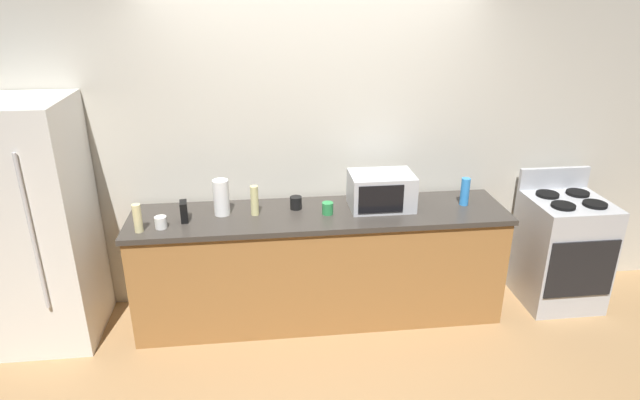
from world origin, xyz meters
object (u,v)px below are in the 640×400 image
bottle_hand_soap (138,218)px  mug_black (296,203)px  paper_towel_roll (221,197)px  bottle_spray_cleaner (465,192)px  cordless_phone (184,211)px  mug_white (161,222)px  mug_green (328,208)px  bottle_vinegar (255,201)px  refrigerator (34,226)px  stove_range (561,250)px  microwave (381,191)px

bottle_hand_soap → mug_black: bearing=14.1°
paper_towel_roll → bottle_spray_cleaner: (1.86, -0.03, -0.03)m
bottle_hand_soap → mug_black: bottle_hand_soap is taller
cordless_phone → mug_white: (-0.15, -0.10, -0.03)m
cordless_phone → mug_green: 1.05m
bottle_spray_cleaner → mug_black: 1.31m
cordless_phone → bottle_vinegar: bottle_vinegar is taller
refrigerator → bottle_hand_soap: size_ratio=8.88×
stove_range → mug_green: stove_range is taller
cordless_phone → mug_black: 0.83m
refrigerator → mug_green: bearing=-1.0°
cordless_phone → mug_white: 0.18m
microwave → bottle_hand_soap: size_ratio=2.37×
paper_towel_roll → mug_green: bearing=-6.3°
refrigerator → bottle_spray_cleaner: 3.18m
bottle_hand_soap → microwave: bearing=7.6°
cordless_phone → bottle_spray_cleaner: bearing=-5.1°
bottle_spray_cleaner → mug_green: size_ratio=2.37×
microwave → bottle_vinegar: (-0.96, -0.03, -0.02)m
bottle_hand_soap → mug_white: bottle_hand_soap is taller
microwave → mug_green: microwave is taller
bottle_vinegar → mug_black: bottle_vinegar is taller
cordless_phone → mug_white: cordless_phone is taller
bottle_hand_soap → bottle_spray_cleaner: (2.41, 0.21, 0.01)m
bottle_hand_soap → mug_white: bearing=16.9°
cordless_phone → bottle_spray_cleaner: (2.12, 0.06, 0.03)m
bottle_spray_cleaner → stove_range: bearing=-1.4°
bottle_vinegar → mug_white: bearing=-166.6°
bottle_spray_cleaner → bottle_vinegar: bearing=-179.7°
bottle_hand_soap → mug_green: bearing=6.5°
mug_green → mug_black: mug_black is taller
cordless_phone → bottle_hand_soap: bearing=-160.3°
stove_range → microwave: 1.63m
stove_range → bottle_hand_soap: (-3.29, -0.19, 0.54)m
bottle_spray_cleaner → bottle_hand_soap: bearing=-175.1°
refrigerator → bottle_spray_cleaner: bearing=0.4°
microwave → mug_black: microwave is taller
microwave → mug_black: 0.66m
bottle_spray_cleaner → mug_green: bearing=-177.0°
bottle_vinegar → mug_black: (0.31, 0.08, -0.06)m
cordless_phone → bottle_vinegar: bearing=-0.6°
microwave → mug_green: bearing=-168.8°
stove_range → mug_green: bearing=-179.0°
stove_range → paper_towel_roll: size_ratio=4.00×
stove_range → bottle_vinegar: size_ratio=4.76×
mug_white → refrigerator: bearing=171.0°
bottle_hand_soap → mug_white: (0.14, 0.04, -0.06)m
refrigerator → cordless_phone: 1.06m
mug_black → bottle_spray_cleaner: bearing=-3.1°
mug_black → mug_white: (-0.97, -0.23, -0.01)m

